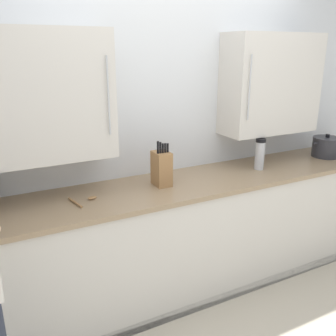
% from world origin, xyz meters
% --- Properties ---
extents(back_wall_tiled, '(4.39, 0.44, 2.90)m').
position_xyz_m(back_wall_tiled, '(0.00, 1.17, 1.49)').
color(back_wall_tiled, silver).
rests_on(back_wall_tiled, ground_plane).
extents(counter_unit, '(4.11, 0.63, 0.95)m').
position_xyz_m(counter_unit, '(0.00, 0.86, 0.47)').
color(counter_unit, beige).
rests_on(counter_unit, ground_plane).
extents(stock_pot, '(0.35, 0.25, 0.21)m').
position_xyz_m(stock_pot, '(1.53, 0.86, 1.04)').
color(stock_pot, '#2D2D33').
rests_on(stock_pot, counter_unit).
extents(wooden_spoon, '(0.18, 0.18, 0.02)m').
position_xyz_m(wooden_spoon, '(-0.75, 0.84, 0.96)').
color(wooden_spoon, '#A37547').
rests_on(wooden_spoon, counter_unit).
extents(knife_block, '(0.11, 0.15, 0.34)m').
position_xyz_m(knife_block, '(-0.16, 0.89, 1.08)').
color(knife_block, '#A37547').
rests_on(knife_block, counter_unit).
extents(thermos_flask, '(0.08, 0.08, 0.26)m').
position_xyz_m(thermos_flask, '(0.72, 0.85, 1.08)').
color(thermos_flask, '#B7BABF').
rests_on(thermos_flask, counter_unit).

